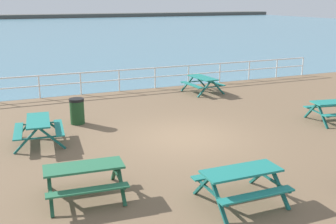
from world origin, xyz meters
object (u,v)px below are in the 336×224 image
object	(u,v)px
picnic_table_far_right	(39,125)
picnic_table_seaward	(241,178)
litter_bin	(77,111)
picnic_table_mid_centre	(203,81)
picnic_table_near_right	(336,106)
picnic_table_near_left	(84,173)

from	to	relation	value
picnic_table_far_right	picnic_table_seaward	bearing A→B (deg)	-141.89
litter_bin	picnic_table_mid_centre	bearing A→B (deg)	22.80
picnic_table_near_right	litter_bin	world-z (taller)	litter_bin
picnic_table_far_right	litter_bin	bearing A→B (deg)	-37.55
picnic_table_far_right	picnic_table_seaward	size ratio (longest dim) A/B	1.07
picnic_table_seaward	picnic_table_near_right	bearing A→B (deg)	31.30
picnic_table_near_left	litter_bin	world-z (taller)	litter_bin
picnic_table_mid_centre	picnic_table_far_right	xyz separation A→B (m)	(-8.20, -4.44, 0.00)
picnic_table_near_right	picnic_table_mid_centre	world-z (taller)	same
picnic_table_near_left	picnic_table_seaward	size ratio (longest dim) A/B	1.05
picnic_table_far_right	picnic_table_mid_centre	bearing A→B (deg)	-56.09
picnic_table_near_right	picnic_table_far_right	bearing A→B (deg)	179.84
picnic_table_near_left	picnic_table_mid_centre	size ratio (longest dim) A/B	1.00
picnic_table_near_right	picnic_table_mid_centre	xyz separation A→B (m)	(-2.28, 6.32, 0.00)
picnic_table_mid_centre	picnic_table_near_left	bearing A→B (deg)	134.39
picnic_table_near_right	litter_bin	distance (m)	9.62
picnic_table_near_left	picnic_table_mid_centre	distance (m)	11.56
picnic_table_near_right	picnic_table_far_right	size ratio (longest dim) A/B	1.05
picnic_table_near_right	picnic_table_seaward	distance (m)	7.82
picnic_table_near_left	picnic_table_far_right	distance (m)	4.29
picnic_table_mid_centre	picnic_table_seaward	world-z (taller)	same
picnic_table_mid_centre	picnic_table_far_right	size ratio (longest dim) A/B	0.99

